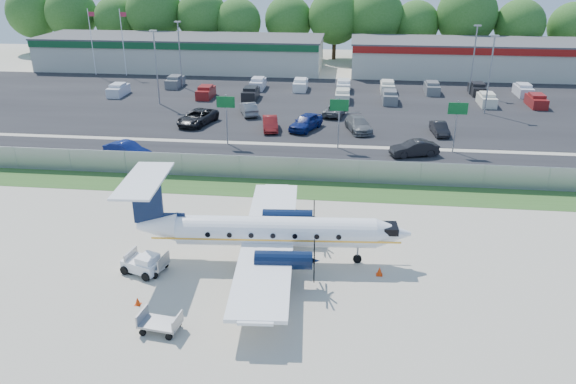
# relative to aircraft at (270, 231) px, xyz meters

# --- Properties ---
(ground) EXTENTS (170.00, 170.00, 0.00)m
(ground) POSITION_rel_aircraft_xyz_m (0.47, -0.40, -2.06)
(ground) COLOR #BCB49F
(ground) RESTS_ON ground
(grass_verge) EXTENTS (170.00, 4.00, 0.02)m
(grass_verge) POSITION_rel_aircraft_xyz_m (0.47, 11.60, -2.05)
(grass_verge) COLOR #2D561E
(grass_verge) RESTS_ON ground
(access_road) EXTENTS (170.00, 8.00, 0.02)m
(access_road) POSITION_rel_aircraft_xyz_m (0.47, 18.60, -2.04)
(access_road) COLOR black
(access_road) RESTS_ON ground
(parking_lot) EXTENTS (170.00, 32.00, 0.02)m
(parking_lot) POSITION_rel_aircraft_xyz_m (0.47, 39.60, -2.04)
(parking_lot) COLOR black
(parking_lot) RESTS_ON ground
(perimeter_fence) EXTENTS (120.00, 0.06, 1.99)m
(perimeter_fence) POSITION_rel_aircraft_xyz_m (0.47, 13.60, -1.05)
(perimeter_fence) COLOR gray
(perimeter_fence) RESTS_ON ground
(building_west) EXTENTS (46.40, 12.40, 5.24)m
(building_west) POSITION_rel_aircraft_xyz_m (-23.53, 61.58, 0.57)
(building_west) COLOR beige
(building_west) RESTS_ON ground
(building_east) EXTENTS (44.40, 12.40, 5.24)m
(building_east) POSITION_rel_aircraft_xyz_m (26.47, 61.58, 0.57)
(building_east) COLOR beige
(building_east) RESTS_ON ground
(sign_left) EXTENTS (1.80, 0.26, 5.00)m
(sign_left) POSITION_rel_aircraft_xyz_m (-7.53, 22.50, 1.56)
(sign_left) COLOR gray
(sign_left) RESTS_ON ground
(sign_mid) EXTENTS (1.80, 0.26, 5.00)m
(sign_mid) POSITION_rel_aircraft_xyz_m (3.47, 22.50, 1.56)
(sign_mid) COLOR gray
(sign_mid) RESTS_ON ground
(sign_right) EXTENTS (1.80, 0.26, 5.00)m
(sign_right) POSITION_rel_aircraft_xyz_m (14.47, 22.50, 1.56)
(sign_right) COLOR gray
(sign_right) RESTS_ON ground
(flagpole_west) EXTENTS (1.06, 0.12, 10.00)m
(flagpole_west) POSITION_rel_aircraft_xyz_m (-35.46, 54.60, 3.59)
(flagpole_west) COLOR white
(flagpole_west) RESTS_ON ground
(flagpole_east) EXTENTS (1.06, 0.12, 10.00)m
(flagpole_east) POSITION_rel_aircraft_xyz_m (-30.46, 54.60, 3.59)
(flagpole_east) COLOR white
(flagpole_east) RESTS_ON ground
(light_pole_nw) EXTENTS (0.90, 0.35, 9.09)m
(light_pole_nw) POSITION_rel_aircraft_xyz_m (-19.53, 37.60, 3.18)
(light_pole_nw) COLOR gray
(light_pole_nw) RESTS_ON ground
(light_pole_ne) EXTENTS (0.90, 0.35, 9.09)m
(light_pole_ne) POSITION_rel_aircraft_xyz_m (20.47, 37.60, 3.18)
(light_pole_ne) COLOR gray
(light_pole_ne) RESTS_ON ground
(light_pole_sw) EXTENTS (0.90, 0.35, 9.09)m
(light_pole_sw) POSITION_rel_aircraft_xyz_m (-19.53, 47.60, 3.18)
(light_pole_sw) COLOR gray
(light_pole_sw) RESTS_ON ground
(light_pole_se) EXTENTS (0.90, 0.35, 9.09)m
(light_pole_se) POSITION_rel_aircraft_xyz_m (20.47, 47.60, 3.18)
(light_pole_se) COLOR gray
(light_pole_se) RESTS_ON ground
(tree_line) EXTENTS (112.00, 6.00, 14.00)m
(tree_line) POSITION_rel_aircraft_xyz_m (0.47, 73.60, -2.06)
(tree_line) COLOR #285C1B
(tree_line) RESTS_ON ground
(aircraft) EXTENTS (17.25, 17.00, 5.32)m
(aircraft) POSITION_rel_aircraft_xyz_m (0.00, 0.00, 0.00)
(aircraft) COLOR white
(aircraft) RESTS_ON ground
(pushback_tug) EXTENTS (2.56, 2.24, 1.21)m
(pushback_tug) POSITION_rel_aircraft_xyz_m (-7.27, -2.19, -1.48)
(pushback_tug) COLOR white
(pushback_tug) RESTS_ON ground
(baggage_cart_near) EXTENTS (2.50, 1.76, 1.20)m
(baggage_cart_near) POSITION_rel_aircraft_xyz_m (-7.10, -2.02, -1.50)
(baggage_cart_near) COLOR gray
(baggage_cart_near) RESTS_ON ground
(baggage_cart_far) EXTENTS (2.16, 1.47, 1.06)m
(baggage_cart_far) POSITION_rel_aircraft_xyz_m (-4.49, -7.57, -1.56)
(baggage_cart_far) COLOR gray
(baggage_cart_far) RESTS_ON ground
(cone_nose) EXTENTS (0.38, 0.38, 0.54)m
(cone_nose) POSITION_rel_aircraft_xyz_m (6.64, -0.91, -1.80)
(cone_nose) COLOR red
(cone_nose) RESTS_ON ground
(cone_port_wing) EXTENTS (0.32, 0.32, 0.46)m
(cone_port_wing) POSITION_rel_aircraft_xyz_m (-6.47, -5.46, -1.84)
(cone_port_wing) COLOR red
(cone_port_wing) RESTS_ON ground
(cone_starboard_wing) EXTENTS (0.39, 0.39, 0.56)m
(cone_starboard_wing) POSITION_rel_aircraft_xyz_m (5.03, 4.63, -1.79)
(cone_starboard_wing) COLOR red
(cone_starboard_wing) RESTS_ON ground
(road_car_west) EXTENTS (5.10, 3.57, 1.60)m
(road_car_west) POSITION_rel_aircraft_xyz_m (-15.74, 17.13, -2.06)
(road_car_west) COLOR navy
(road_car_west) RESTS_ON ground
(road_car_mid) EXTENTS (4.77, 2.87, 1.49)m
(road_car_mid) POSITION_rel_aircraft_xyz_m (10.63, 20.98, -2.06)
(road_car_mid) COLOR black
(road_car_mid) RESTS_ON ground
(parked_car_a) EXTENTS (4.11, 6.33, 1.62)m
(parked_car_a) POSITION_rel_aircraft_xyz_m (-12.33, 29.14, -2.06)
(parked_car_a) COLOR black
(parked_car_a) RESTS_ON ground
(parked_car_b) EXTENTS (2.32, 4.63, 1.46)m
(parked_car_b) POSITION_rel_aircraft_xyz_m (-3.98, 27.86, -2.06)
(parked_car_b) COLOR maroon
(parked_car_b) RESTS_ON ground
(parked_car_c) EXTENTS (3.85, 5.45, 1.72)m
(parked_car_c) POSITION_rel_aircraft_xyz_m (-0.17, 28.40, -2.06)
(parked_car_c) COLOR navy
(parked_car_c) RESTS_ON ground
(parked_car_d) EXTENTS (3.37, 5.55, 1.50)m
(parked_car_d) POSITION_rel_aircraft_xyz_m (5.46, 28.53, -2.06)
(parked_car_d) COLOR #595B5E
(parked_car_d) RESTS_ON ground
(parked_car_e) EXTENTS (1.79, 4.09, 1.31)m
(parked_car_e) POSITION_rel_aircraft_xyz_m (13.94, 28.24, -2.06)
(parked_car_e) COLOR black
(parked_car_e) RESTS_ON ground
(parked_car_f) EXTENTS (3.06, 4.87, 1.51)m
(parked_car_f) POSITION_rel_aircraft_xyz_m (-7.41, 33.83, -2.06)
(parked_car_f) COLOR #595B5E
(parked_car_f) RESTS_ON ground
(parked_car_g) EXTENTS (3.12, 5.20, 1.35)m
(parked_car_g) POSITION_rel_aircraft_xyz_m (2.77, 34.68, -2.06)
(parked_car_g) COLOR #595B5E
(parked_car_g) RESTS_ON ground
(far_parking_rows) EXTENTS (56.00, 10.00, 1.60)m
(far_parking_rows) POSITION_rel_aircraft_xyz_m (0.47, 44.60, -2.06)
(far_parking_rows) COLOR gray
(far_parking_rows) RESTS_ON ground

